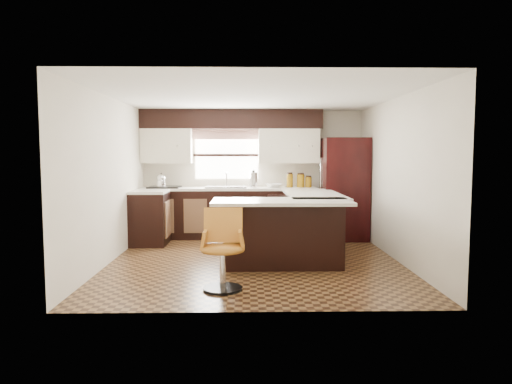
{
  "coord_description": "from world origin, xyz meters",
  "views": [
    {
      "loc": [
        -0.12,
        -6.63,
        1.58
      ],
      "look_at": [
        0.03,
        0.45,
        0.98
      ],
      "focal_mm": 32.0,
      "sensor_mm": 36.0,
      "label": 1
    }
  ],
  "objects_px": {
    "peninsula_long": "(310,224)",
    "bar_chair": "(223,250)",
    "peninsula_return": "(282,235)",
    "refrigerator": "(344,189)"
  },
  "relations": [
    {
      "from": "peninsula_long",
      "to": "peninsula_return",
      "type": "relative_size",
      "value": 1.18
    },
    {
      "from": "peninsula_long",
      "to": "bar_chair",
      "type": "height_order",
      "value": "bar_chair"
    },
    {
      "from": "peninsula_long",
      "to": "refrigerator",
      "type": "bearing_deg",
      "value": 54.29
    },
    {
      "from": "refrigerator",
      "to": "bar_chair",
      "type": "height_order",
      "value": "refrigerator"
    },
    {
      "from": "peninsula_long",
      "to": "bar_chair",
      "type": "xyz_separation_m",
      "value": [
        -1.3,
        -2.07,
        0.02
      ]
    },
    {
      "from": "peninsula_return",
      "to": "refrigerator",
      "type": "relative_size",
      "value": 0.89
    },
    {
      "from": "peninsula_return",
      "to": "bar_chair",
      "type": "bearing_deg",
      "value": -125.11
    },
    {
      "from": "refrigerator",
      "to": "peninsula_long",
      "type": "bearing_deg",
      "value": -125.71
    },
    {
      "from": "peninsula_long",
      "to": "peninsula_return",
      "type": "distance_m",
      "value": 1.11
    },
    {
      "from": "peninsula_long",
      "to": "peninsula_return",
      "type": "xyz_separation_m",
      "value": [
        -0.53,
        -0.97,
        0.0
      ]
    }
  ]
}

